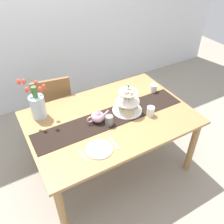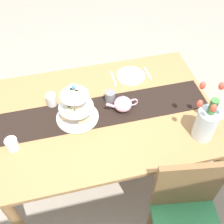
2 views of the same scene
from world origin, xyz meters
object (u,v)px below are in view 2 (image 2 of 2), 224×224
at_px(dining_table, 105,120).
at_px(tulip_vase, 207,121).
at_px(teapot, 123,104).
at_px(cream_jug, 12,144).
at_px(dinner_plate_left, 131,76).
at_px(fork_left, 148,73).
at_px(mug_grey, 110,97).
at_px(tiered_cake_stand, 76,108).
at_px(knife_left, 113,79).
at_px(chair_left, 187,215).
at_px(mug_white_text, 52,100).

height_order(dining_table, tulip_vase, tulip_vase).
height_order(teapot, cream_jug, teapot).
xyz_separation_m(teapot, dinner_plate_left, (-0.16, -0.33, -0.05)).
xyz_separation_m(fork_left, mug_grey, (0.37, 0.24, 0.05)).
bearing_deg(fork_left, dining_table, 36.96).
height_order(tiered_cake_stand, mug_grey, tiered_cake_stand).
bearing_deg(knife_left, mug_grey, 70.35).
bearing_deg(chair_left, mug_grey, -71.40).
distance_m(fork_left, knife_left, 0.29).
xyz_separation_m(tiered_cake_stand, knife_left, (-0.35, -0.33, -0.10)).
bearing_deg(dining_table, knife_left, -114.41).
relative_size(fork_left, mug_white_text, 1.58).
bearing_deg(teapot, knife_left, -91.96).
distance_m(chair_left, mug_grey, 0.95).
bearing_deg(mug_white_text, chair_left, 127.14).
height_order(fork_left, mug_grey, mug_grey).
height_order(knife_left, mug_white_text, mug_white_text).
distance_m(dinner_plate_left, mug_white_text, 0.67).
height_order(chair_left, mug_white_text, chair_left).
height_order(tulip_vase, mug_white_text, tulip_vase).
relative_size(tiered_cake_stand, dinner_plate_left, 1.32).
height_order(dining_table, fork_left, fork_left).
bearing_deg(teapot, tulip_vase, 142.80).
bearing_deg(knife_left, teapot, 88.04).
height_order(dining_table, mug_grey, mug_grey).
bearing_deg(tulip_vase, chair_left, 60.25).
distance_m(chair_left, teapot, 0.85).
xyz_separation_m(chair_left, mug_white_text, (0.71, -0.94, 0.27)).
relative_size(tulip_vase, fork_left, 3.00).
xyz_separation_m(dining_table, tulip_vase, (-0.60, 0.35, 0.23)).
relative_size(tiered_cake_stand, knife_left, 1.79).
height_order(cream_jug, mug_white_text, mug_white_text).
bearing_deg(mug_grey, knife_left, -109.65).
height_order(chair_left, tiered_cake_stand, tiered_cake_stand).
relative_size(dinner_plate_left, fork_left, 1.53).
bearing_deg(dinner_plate_left, mug_white_text, 13.81).
bearing_deg(chair_left, tulip_vase, -119.75).
distance_m(chair_left, tulip_vase, 0.61).
distance_m(cream_jug, knife_left, 0.93).
distance_m(teapot, tulip_vase, 0.58).
relative_size(cream_jug, mug_grey, 0.89).
relative_size(teapot, cream_jug, 2.80).
height_order(fork_left, mug_white_text, mug_white_text).
bearing_deg(mug_grey, cream_jug, 19.71).
height_order(tulip_vase, knife_left, tulip_vase).
relative_size(teapot, dinner_plate_left, 1.04).
distance_m(cream_jug, fork_left, 1.19).
xyz_separation_m(fork_left, mug_white_text, (0.80, 0.16, 0.04)).
distance_m(tulip_vase, knife_left, 0.83).
distance_m(tulip_vase, mug_white_text, 1.09).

